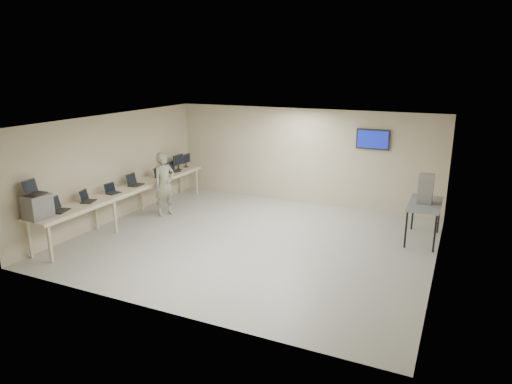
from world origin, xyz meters
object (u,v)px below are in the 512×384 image
at_px(side_table, 425,206).
at_px(workbench, 129,190).
at_px(equipment_box, 37,207).
at_px(soldier, 165,184).

bearing_deg(side_table, workbench, -166.24).
xyz_separation_m(equipment_box, soldier, (0.65, 3.52, -0.28)).
xyz_separation_m(workbench, equipment_box, (-0.06, -2.75, 0.33)).
distance_m(equipment_box, soldier, 3.59).
xyz_separation_m(workbench, soldier, (0.59, 0.77, 0.05)).
distance_m(workbench, soldier, 0.97).
bearing_deg(soldier, side_table, -62.20).
bearing_deg(side_table, equipment_box, -148.12).
xyz_separation_m(equipment_box, side_table, (7.25, 4.51, -0.32)).
bearing_deg(soldier, equipment_box, -171.30).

